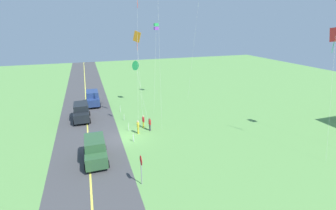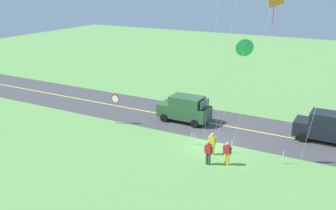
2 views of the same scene
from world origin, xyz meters
name	(u,v)px [view 1 (image 1 of 2)]	position (x,y,z in m)	size (l,w,h in m)	color
ground_plane	(125,138)	(0.00, 0.00, -0.05)	(120.00, 120.00, 0.10)	#60994C
asphalt_road	(88,143)	(0.00, -4.00, 0.00)	(120.00, 7.00, 0.00)	#424244
road_centre_stripe	(88,143)	(0.00, -4.00, 0.01)	(120.00, 0.16, 0.00)	#E5E04C
car_suv_foreground	(95,150)	(3.99, -3.37, 1.15)	(4.40, 2.12, 2.24)	#2D5633
car_parked_west_far	(93,98)	(-13.10, -2.92, 1.15)	(4.40, 2.12, 2.24)	navy
car_parked_west_near	(81,112)	(-7.12, -4.60, 1.15)	(4.40, 2.12, 2.24)	black
stop_sign	(141,165)	(8.80, -0.10, 1.80)	(0.76, 0.08, 2.56)	gray
person_adult_near	(138,127)	(-0.56, 1.61, 0.86)	(0.58, 0.22, 1.60)	yellow
person_adult_companion	(150,124)	(-0.91, 3.12, 0.86)	(0.58, 0.22, 1.60)	#3F3F47
person_child_watcher	(143,121)	(-2.00, 2.58, 0.86)	(0.58, 0.22, 1.60)	yellow
kite_blue_mid	(136,66)	(-2.58, 2.07, 7.60)	(2.25, 1.52, 8.18)	silver
kite_yellow_high	(137,39)	(-4.20, 2.67, 10.53)	(2.70, 0.84, 11.46)	silver
kite_orange_near	(335,37)	(9.00, 17.48, 11.10)	(2.64, 0.87, 12.01)	silver
kite_purple_back	(156,27)	(-8.29, 6.23, 11.80)	(2.10, 1.34, 12.27)	silver
fence_post_0	(120,109)	(-8.64, 0.70, 0.45)	(0.05, 0.05, 0.90)	silver
fence_post_1	(124,117)	(-5.19, 0.70, 0.45)	(0.05, 0.05, 0.90)	silver
fence_post_2	(129,127)	(-1.67, 0.70, 0.45)	(0.05, 0.05, 0.90)	silver
fence_post_3	(133,137)	(1.18, 0.70, 0.45)	(0.05, 0.05, 0.90)	silver
fence_post_4	(134,138)	(1.41, 0.70, 0.45)	(0.05, 0.05, 0.90)	silver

